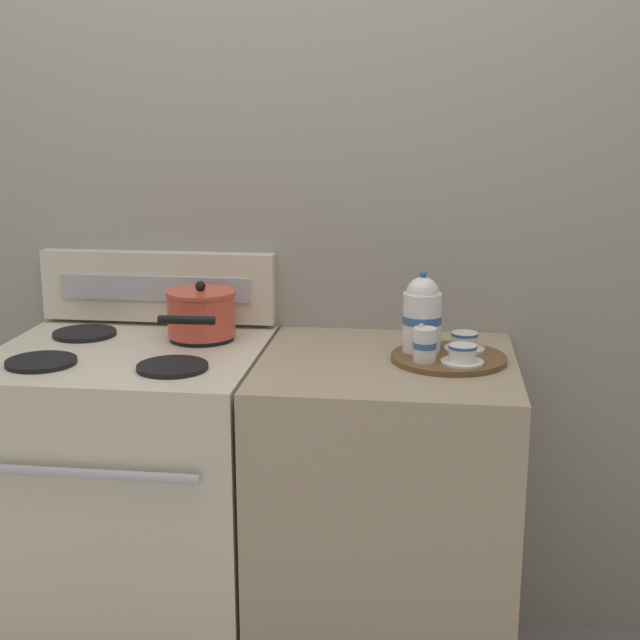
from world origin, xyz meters
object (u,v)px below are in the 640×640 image
teapot (422,314)px  teacup_right (464,341)px  creamer_jug (425,345)px  saucepan (201,313)px  teacup_left (462,354)px  stove (134,511)px  serving_tray (449,358)px

teapot → teacup_right: 0.13m
teacup_right → creamer_jug: bearing=-130.0°
saucepan → teacup_right: bearing=-5.1°
teacup_left → creamer_jug: bearing=177.9°
teacup_left → teacup_right: 0.12m
creamer_jug → stove: bearing=176.8°
stove → teacup_right: 1.00m
serving_tray → teapot: size_ratio=1.38×
saucepan → teacup_right: size_ratio=2.61×
stove → teapot: bearing=3.8°
stove → teacup_left: bearing=-3.1°
teapot → teacup_right: bearing=12.4°
stove → teacup_right: teacup_right is taller
stove → saucepan: (0.17, 0.14, 0.53)m
serving_tray → teacup_left: (0.03, -0.06, 0.03)m
stove → creamer_jug: 0.93m
saucepan → creamer_jug: (0.61, -0.18, -0.02)m
saucepan → teacup_right: (0.71, -0.06, -0.04)m
teapot → teacup_right: (0.11, 0.02, -0.07)m
serving_tray → teacup_right: 0.08m
teacup_left → stove: bearing=176.9°
teacup_left → creamer_jug: size_ratio=1.24×
saucepan → serving_tray: saucepan is taller
teacup_left → creamer_jug: 0.09m
serving_tray → teacup_right: (0.04, 0.06, 0.03)m
saucepan → teapot: bearing=-8.4°
saucepan → teapot: size_ratio=1.30×
saucepan → teacup_left: saucepan is taller
stove → teacup_right: (0.87, 0.08, 0.49)m
serving_tray → creamer_jug: (-0.06, -0.06, 0.05)m
teapot → creamer_jug: bearing=-84.3°
teacup_right → teacup_left: bearing=-93.9°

